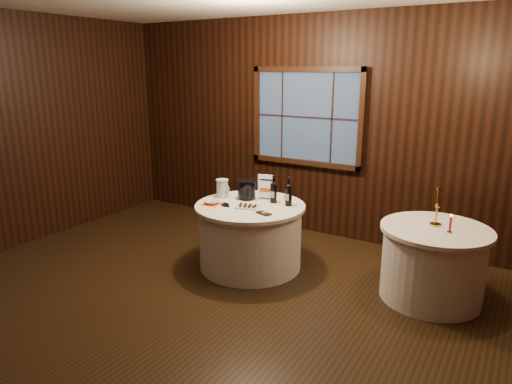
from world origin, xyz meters
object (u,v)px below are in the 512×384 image
Objects in this scene: ice_bucket at (247,189)px; sign_stand at (266,191)px; cracker_bowl at (212,202)px; grape_bunch at (226,205)px; port_bottle_right at (289,193)px; chocolate_plate at (248,206)px; port_bottle_left at (273,191)px; brass_candlestick at (437,212)px; red_candle at (450,226)px; side_table at (433,263)px; chocolate_box at (264,213)px; glass_pitcher at (222,188)px; main_table at (250,236)px.

sign_stand is at bearing 24.00° from ice_bucket.
grape_bunch is at bearing 5.31° from cracker_bowl.
port_bottle_right reaches higher than chocolate_plate.
port_bottle_left reaches higher than grape_bunch.
brass_candlestick reaches higher than chocolate_plate.
port_bottle_left reaches higher than cracker_bowl.
ice_bucket is 2.30m from red_candle.
ice_bucket is at bearing -176.70° from side_table.
ice_bucket is at bearing -177.09° from port_bottle_left.
brass_candlestick reaches higher than port_bottle_right.
sign_stand is 1.95× the size of cracker_bowl.
grape_bunch is 0.45× the size of brass_candlestick.
ice_bucket reaches higher than chocolate_box.
red_candle reaches higher than cracker_bowl.
grape_bunch reaches higher than chocolate_box.
glass_pitcher is at bearing -175.21° from side_table.
chocolate_box is (0.13, -0.44, -0.13)m from port_bottle_left.
sign_stand is at bearing 47.60° from cracker_bowl.
port_bottle_right is 1.08× the size of chocolate_plate.
glass_pitcher is 0.33m from cracker_bowl.
port_bottle_right is at bearing -179.71° from red_candle.
side_table is 2.22m from ice_bucket.
side_table is at bearing 8.53° from main_table.
glass_pitcher is 2.60m from red_candle.
red_candle reaches higher than main_table.
chocolate_plate is at bearing -117.29° from port_bottle_left.
main_table is 5.45× the size of ice_bucket.
main_table is 6.86× the size of red_candle.
main_table is at bearing 109.03° from chocolate_plate.
sign_stand is at bearing 61.69° from grape_bunch.
cracker_bowl is (-0.39, -0.22, 0.41)m from main_table.
side_table is 0.48m from red_candle.
side_table is 3.30× the size of port_bottle_left.
grape_bunch is at bearing -129.23° from sign_stand.
port_bottle_left is at bearing -175.48° from brass_candlestick.
port_bottle_left is 0.58m from grape_bunch.
chocolate_plate is 0.77× the size of brass_candlestick.
glass_pitcher is (-2.46, -0.21, 0.49)m from side_table.
chocolate_plate is (-0.01, -0.39, -0.09)m from sign_stand.
cracker_bowl is (-0.19, -0.02, 0.00)m from grape_bunch.
main_table is at bearing -169.77° from brass_candlestick.
glass_pitcher is (-0.51, -0.18, 0.00)m from sign_stand.
port_bottle_left is 1.75× the size of red_candle.
side_table is 0.53m from brass_candlestick.
chocolate_box is at bearing -2.43° from grape_bunch.
port_bottle_left reaches higher than chocolate_box.
chocolate_plate reaches higher than main_table.
chocolate_plate is at bearing -171.12° from red_candle.
port_bottle_left is 0.98× the size of port_bottle_right.
grape_bunch is (-0.25, -0.47, -0.09)m from sign_stand.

